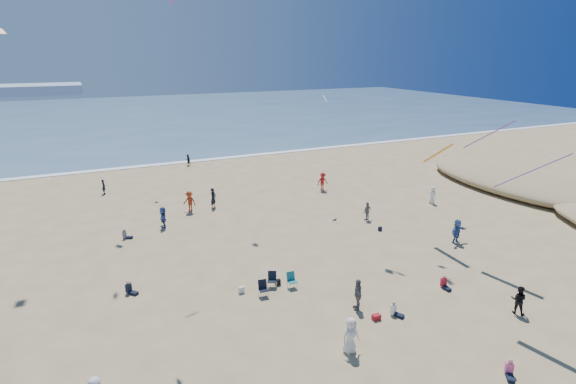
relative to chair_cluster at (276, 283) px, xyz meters
name	(u,v)px	position (x,y,z in m)	size (l,w,h in m)	color
ocean	(116,117)	(-1.62, 86.09, -0.47)	(220.00, 100.00, 0.06)	#476B84
surf_line	(153,165)	(-1.62, 36.09, -0.46)	(220.00, 1.20, 0.08)	white
standing_flyers	(291,233)	(3.84, 5.84, 0.42)	(31.69, 49.06, 1.94)	slate
seated_group	(298,288)	(1.04, -0.94, -0.08)	(18.68, 24.78, 0.84)	white
chair_cluster	(276,283)	(0.00, 0.00, 0.00)	(2.65, 1.54, 1.00)	black
white_tote	(241,290)	(-2.02, 0.65, -0.30)	(0.35, 0.20, 0.40)	white
black_backpack	(278,282)	(0.39, 0.58, -0.31)	(0.30, 0.22, 0.38)	black
cooler	(376,317)	(3.72, -5.21, -0.35)	(0.45, 0.30, 0.30)	#A41720
navy_bag	(380,229)	(11.64, 5.24, -0.33)	(0.28, 0.18, 0.34)	black
kites_aloft	(343,38)	(6.85, 4.30, 14.41)	(33.49, 42.33, 29.13)	#E91166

